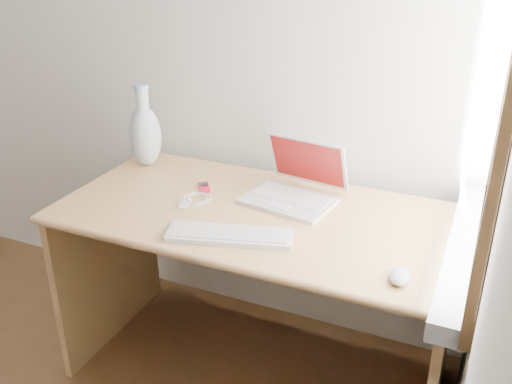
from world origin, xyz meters
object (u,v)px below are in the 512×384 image
at_px(laptop, 292,186).
at_px(vase, 145,134).
at_px(desk, 265,251).
at_px(external_keyboard, 229,235).

distance_m(laptop, vase, 0.70).
bearing_deg(desk, laptop, 37.28).
relative_size(desk, laptop, 4.08).
bearing_deg(desk, vase, 168.32).
bearing_deg(laptop, desk, -133.79).
bearing_deg(laptop, vase, -176.32).
bearing_deg(external_keyboard, laptop, 60.91).
relative_size(desk, vase, 4.08).
distance_m(desk, laptop, 0.29).
xyz_separation_m(desk, external_keyboard, (-0.00, -0.30, 0.23)).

